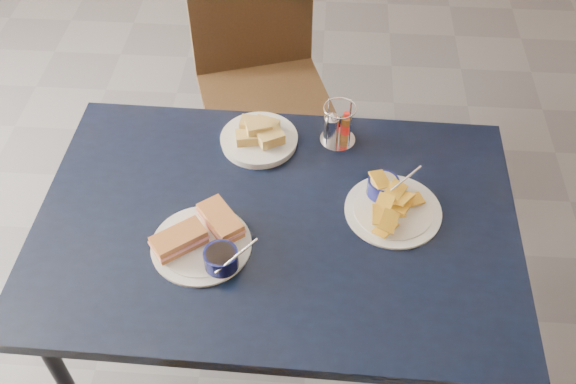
# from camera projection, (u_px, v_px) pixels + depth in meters

# --- Properties ---
(ground) EXTENTS (6.00, 6.00, 0.00)m
(ground) POSITION_uv_depth(u_px,v_px,m) (309.00, 308.00, 2.46)
(ground) COLOR #4D4D52
(ground) RESTS_ON ground
(dining_table) EXTENTS (1.36, 0.92, 0.75)m
(dining_table) POSITION_uv_depth(u_px,v_px,m) (277.00, 232.00, 1.83)
(dining_table) COLOR black
(dining_table) RESTS_ON ground
(chair_far) EXTENTS (0.60, 0.60, 1.02)m
(chair_far) POSITION_uv_depth(u_px,v_px,m) (266.00, 65.00, 2.53)
(chair_far) COLOR #311F10
(chair_far) RESTS_ON ground
(sandwich_plate) EXTENTS (0.30, 0.28, 0.12)m
(sandwich_plate) POSITION_uv_depth(u_px,v_px,m) (205.00, 240.00, 1.70)
(sandwich_plate) COLOR white
(sandwich_plate) RESTS_ON dining_table
(plantain_plate) EXTENTS (0.27, 0.27, 0.12)m
(plantain_plate) POSITION_uv_depth(u_px,v_px,m) (390.00, 202.00, 1.80)
(plantain_plate) COLOR white
(plantain_plate) RESTS_ON dining_table
(bread_basket) EXTENTS (0.23, 0.23, 0.08)m
(bread_basket) POSITION_uv_depth(u_px,v_px,m) (259.00, 137.00, 1.97)
(bread_basket) COLOR white
(bread_basket) RESTS_ON dining_table
(condiment_caddy) EXTENTS (0.11, 0.11, 0.14)m
(condiment_caddy) POSITION_uv_depth(u_px,v_px,m) (337.00, 127.00, 1.96)
(condiment_caddy) COLOR silver
(condiment_caddy) RESTS_ON dining_table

